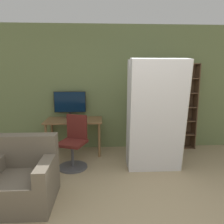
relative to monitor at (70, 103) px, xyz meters
name	(u,v)px	position (x,y,z in m)	size (l,w,h in m)	color
wall_back	(124,88)	(1.18, 0.15, 0.30)	(8.00, 0.06, 2.70)	#6B7A4C
desk	(74,124)	(0.10, -0.21, -0.42)	(1.17, 0.65, 0.73)	brown
monitor	(70,103)	(0.00, 0.00, 0.00)	(0.68, 0.20, 0.57)	black
office_chair	(74,146)	(0.17, -0.90, -0.66)	(0.57, 0.57, 0.94)	#4C4C51
bookshelf	(174,107)	(2.29, 0.02, -0.10)	(0.77, 0.26, 1.89)	brown
mattress_near	(157,117)	(1.60, -1.17, -0.08)	(0.93, 0.47, 1.93)	silver
mattress_far	(154,114)	(1.60, -0.91, -0.09)	(0.93, 0.35, 1.92)	silver
armchair	(22,178)	(-0.39, -1.94, -0.73)	(0.85, 0.80, 0.85)	#665B4C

